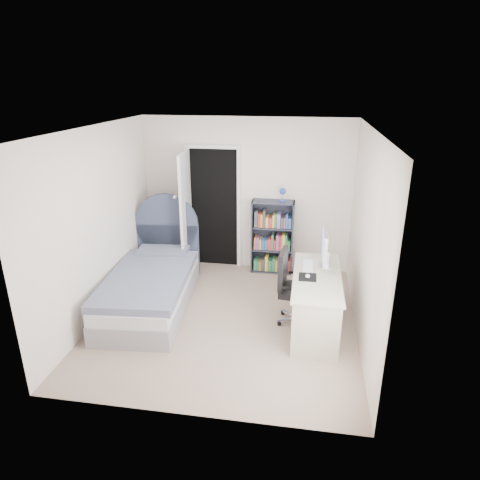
# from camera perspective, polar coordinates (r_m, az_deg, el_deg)

# --- Properties ---
(room_shell) EXTENTS (3.50, 3.70, 2.60)m
(room_shell) POSITION_cam_1_polar(r_m,az_deg,el_deg) (5.34, -1.95, 1.15)
(room_shell) COLOR gray
(room_shell) RESTS_ON ground
(door) EXTENTS (0.92, 0.83, 2.06)m
(door) POSITION_cam_1_polar(r_m,az_deg,el_deg) (6.98, -5.90, 3.91)
(door) COLOR black
(door) RESTS_ON ground
(bed) EXTENTS (1.22, 2.30, 1.37)m
(bed) POSITION_cam_1_polar(r_m,az_deg,el_deg) (6.23, -11.62, -5.69)
(bed) COLOR gray
(bed) RESTS_ON ground
(nightstand) EXTENTS (0.42, 0.42, 0.61)m
(nightstand) POSITION_cam_1_polar(r_m,az_deg,el_deg) (7.15, -8.94, -1.19)
(nightstand) COLOR tan
(nightstand) RESTS_ON ground
(floor_lamp) EXTENTS (0.19, 0.19, 1.35)m
(floor_lamp) POSITION_cam_1_polar(r_m,az_deg,el_deg) (7.02, -8.60, -0.29)
(floor_lamp) COLOR silver
(floor_lamp) RESTS_ON ground
(bookcase) EXTENTS (0.68, 0.29, 1.44)m
(bookcase) POSITION_cam_1_polar(r_m,az_deg,el_deg) (7.06, 4.40, 0.05)
(bookcase) COLOR #333745
(bookcase) RESTS_ON ground
(desk) EXTENTS (0.60, 1.49, 1.22)m
(desk) POSITION_cam_1_polar(r_m,az_deg,el_deg) (5.59, 10.08, -7.76)
(desk) COLOR beige
(desk) RESTS_ON ground
(office_chair) EXTENTS (0.53, 0.54, 1.00)m
(office_chair) POSITION_cam_1_polar(r_m,az_deg,el_deg) (5.60, 6.87, -5.82)
(office_chair) COLOR silver
(office_chair) RESTS_ON ground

